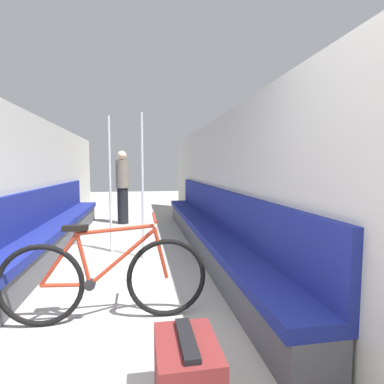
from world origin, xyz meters
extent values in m
cube|color=beige|center=(-1.44, 3.50, 1.05)|extent=(0.10, 10.21, 2.11)
cube|color=beige|center=(1.44, 3.50, 1.05)|extent=(0.10, 10.21, 2.11)
cube|color=#4C4C51|center=(-1.17, 3.47, 0.17)|extent=(0.38, 6.26, 0.34)
cube|color=navy|center=(-1.17, 3.47, 0.39)|extent=(0.44, 6.26, 0.10)
cube|color=navy|center=(-1.35, 3.47, 0.71)|extent=(0.07, 6.26, 0.55)
cube|color=#4C4C51|center=(1.17, 3.47, 0.17)|extent=(0.38, 6.26, 0.34)
cube|color=navy|center=(1.17, 3.47, 0.39)|extent=(0.44, 6.26, 0.10)
cube|color=navy|center=(1.35, 3.47, 0.71)|extent=(0.07, 6.26, 0.55)
torus|color=black|center=(-0.65, 1.44, 0.35)|extent=(0.70, 0.04, 0.70)
torus|color=black|center=(0.39, 1.44, 0.35)|extent=(0.70, 0.04, 0.70)
cylinder|color=#9E2D19|center=(-0.46, 1.44, 0.34)|extent=(0.39, 0.03, 0.05)
cylinder|color=#9E2D19|center=(-0.51, 1.44, 0.55)|extent=(0.31, 0.03, 0.42)
cylinder|color=#9E2D19|center=(-0.31, 1.44, 0.57)|extent=(0.13, 0.03, 0.49)
cylinder|color=#9E2D19|center=(0.01, 1.44, 0.56)|extent=(0.56, 0.03, 0.47)
cylinder|color=#9E2D19|center=(-0.04, 1.44, 0.79)|extent=(0.65, 0.03, 0.08)
cylinder|color=#9E2D19|center=(0.33, 1.44, 0.57)|extent=(0.13, 0.03, 0.46)
cylinder|color=black|center=(-0.26, 1.44, 0.33)|extent=(0.09, 0.06, 0.09)
cube|color=black|center=(-0.37, 1.44, 0.82)|extent=(0.20, 0.07, 0.04)
cylinder|color=#9E2D19|center=(0.28, 1.44, 0.89)|extent=(0.02, 0.46, 0.02)
cylinder|color=gray|center=(-0.29, 3.60, 0.01)|extent=(0.08, 0.08, 0.01)
cylinder|color=silver|center=(-0.29, 3.60, 1.04)|extent=(0.04, 0.04, 2.09)
cylinder|color=gray|center=(0.20, 3.23, 0.01)|extent=(0.08, 0.08, 0.01)
cylinder|color=silver|center=(0.20, 3.23, 1.04)|extent=(0.04, 0.04, 2.09)
cylinder|color=black|center=(-0.25, 5.94, 0.42)|extent=(0.25, 0.25, 0.83)
cylinder|color=#756B5B|center=(-0.25, 5.94, 1.15)|extent=(0.30, 0.30, 0.64)
sphere|color=beige|center=(-0.25, 5.94, 1.57)|extent=(0.21, 0.21, 0.21)
cube|color=maroon|center=(0.40, 0.36, 0.20)|extent=(0.32, 0.45, 0.41)
cube|color=black|center=(0.40, 0.36, 0.42)|extent=(0.08, 0.39, 0.03)
camera|label=1|loc=(0.17, -1.12, 1.32)|focal=28.00mm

